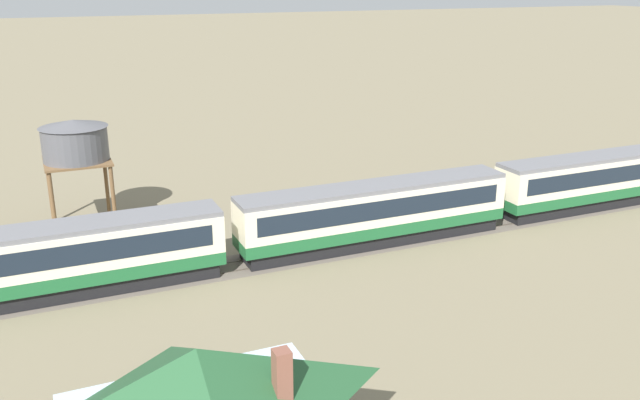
# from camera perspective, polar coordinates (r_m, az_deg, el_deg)

# --- Properties ---
(passenger_train) EXTENTS (101.52, 2.97, 4.23)m
(passenger_train) POSITION_cam_1_polar(r_m,az_deg,el_deg) (46.08, 4.95, -0.88)
(passenger_train) COLOR #1E6033
(passenger_train) RESTS_ON ground_plane
(railway_track) EXTENTS (153.88, 3.60, 0.04)m
(railway_track) POSITION_cam_1_polar(r_m,az_deg,el_deg) (44.01, -4.05, -5.07)
(railway_track) COLOR #665B51
(railway_track) RESTS_ON ground_plane
(water_tower) EXTENTS (4.72, 4.72, 7.96)m
(water_tower) POSITION_cam_1_polar(r_m,az_deg,el_deg) (50.75, -19.93, 4.60)
(water_tower) COLOR brown
(water_tower) RESTS_ON ground_plane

